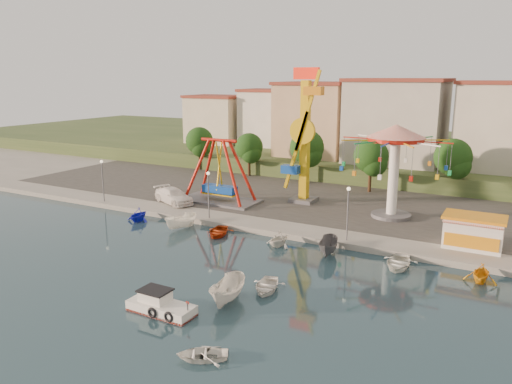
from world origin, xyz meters
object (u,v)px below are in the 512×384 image
Objects in this scene: wave_swinger at (395,150)px; skiff at (228,291)px; pirate_ship_ride at (219,172)px; van at (174,196)px; rowboat_a at (266,286)px; kamikaze_tower at (305,139)px; cabin_motorboat at (160,306)px.

wave_swinger is 2.45× the size of skiff.
pirate_ship_ride is 2.11× the size of skiff.
van reaches higher than skiff.
wave_swinger is at bearing 66.24° from rowboat_a.
wave_swinger reaches higher than skiff.
wave_swinger is at bearing -7.20° from kamikaze_tower.
skiff is (-1.42, -3.26, 0.54)m from rowboat_a.
rowboat_a is (-3.77, -23.12, -7.82)m from wave_swinger.
rowboat_a is 0.56× the size of van.
skiff is at bearing -55.97° from pirate_ship_ride.
kamikaze_tower is at bearing 92.49° from rowboat_a.
kamikaze_tower is 2.59× the size of van.
van is at bearing 128.35° from rowboat_a.
wave_swinger is at bearing 74.20° from cabin_motorboat.
skiff is (6.08, -27.80, -7.68)m from kamikaze_tower.
wave_swinger is (11.27, -1.42, -0.39)m from kamikaze_tower.
wave_swinger reaches higher than cabin_motorboat.
pirate_ship_ride is 0.86× the size of wave_swinger.
van is (-16.80, 23.17, 1.06)m from cabin_motorboat.
wave_swinger is at bearing 9.16° from pirate_ship_ride.
pirate_ship_ride is at bearing 116.14° from rowboat_a.
pirate_ship_ride is 28.01m from skiff.
wave_swinger is 32.05m from cabin_motorboat.
kamikaze_tower is 32.47m from cabin_motorboat.
skiff is 0.74× the size of van.
cabin_motorboat is at bearing -143.64° from skiff.
pirate_ship_ride is 0.61× the size of kamikaze_tower.
rowboat_a is at bearing -99.26° from wave_swinger.
wave_swinger reaches higher than rowboat_a.
kamikaze_tower is (9.47, 4.77, 4.20)m from pirate_ship_ride.
pirate_ship_ride reaches higher than skiff.
kamikaze_tower is 11.37m from wave_swinger.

